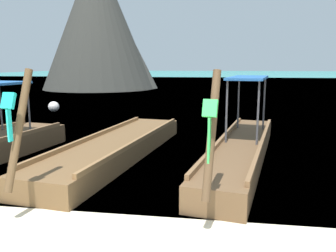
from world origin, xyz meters
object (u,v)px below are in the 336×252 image
at_px(karst_rock, 99,21).
at_px(mooring_buoy_near, 54,107).
at_px(longtail_boat_turquoise_ribbon, 117,148).
at_px(longtail_boat_green_ribbon, 242,148).

bearing_deg(karst_rock, mooring_buoy_near, -78.42).
height_order(longtail_boat_turquoise_ribbon, longtail_boat_green_ribbon, longtail_boat_turquoise_ribbon).
xyz_separation_m(karst_rock, mooring_buoy_near, (3.38, -16.50, -6.02)).
relative_size(longtail_boat_turquoise_ribbon, longtail_boat_green_ribbon, 0.98).
height_order(longtail_boat_green_ribbon, karst_rock, karst_rock).
bearing_deg(karst_rock, longtail_boat_green_ribbon, -63.34).
xyz_separation_m(longtail_boat_turquoise_ribbon, mooring_buoy_near, (-5.54, 7.61, 0.03)).
distance_m(longtail_boat_turquoise_ribbon, mooring_buoy_near, 9.42).
distance_m(longtail_boat_green_ribbon, mooring_buoy_near, 11.44).
xyz_separation_m(longtail_boat_turquoise_ribbon, longtail_boat_green_ribbon, (3.12, 0.13, 0.07)).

